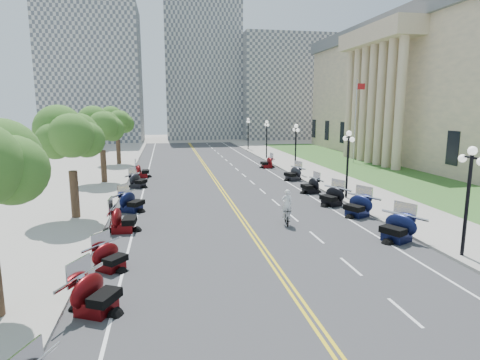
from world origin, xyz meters
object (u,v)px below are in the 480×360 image
bicycle (286,217)px  cyclist_rider (287,194)px  flagpole (355,122)px  civic_building (461,90)px

bicycle → cyclist_rider: bearing=0.0°
flagpole → bicycle: bearing=-123.7°
civic_building → bicycle: civic_building is taller
civic_building → cyclist_rider: civic_building is taller
civic_building → bicycle: bearing=-141.6°
flagpole → cyclist_rider: size_ratio=5.69×
civic_building → cyclist_rider: 38.51m
civic_building → flagpole: size_ratio=5.10×
civic_building → flagpole: 14.53m
flagpole → bicycle: flagpole is taller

